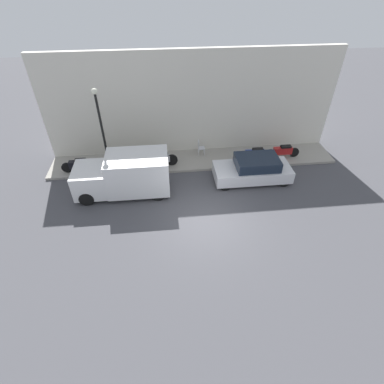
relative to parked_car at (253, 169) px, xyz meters
name	(u,v)px	position (x,y,z in m)	size (l,w,h in m)	color
ground_plane	(206,220)	(-2.92, 2.97, -0.66)	(60.00, 60.00, 0.00)	#47474C
sidewalk	(194,160)	(2.17, 2.97, -0.58)	(2.23, 16.60, 0.14)	gray
building_facade	(192,105)	(3.43, 2.97, 2.34)	(0.30, 16.60, 5.99)	silver
parked_car	(253,169)	(0.00, 0.00, 0.00)	(1.76, 4.09, 1.37)	silver
delivery_van	(124,174)	(-0.33, 6.79, 0.40)	(2.03, 4.69, 2.08)	white
motorcycle_blue	(255,154)	(1.59, -0.54, -0.06)	(0.30, 2.10, 0.83)	navy
motorcycle_black	(79,165)	(1.55, 9.45, -0.08)	(0.30, 1.93, 0.80)	black
scooter_silver	(161,159)	(1.67, 4.89, -0.08)	(0.30, 1.87, 0.76)	#B7B7BF
motorcycle_red	(283,151)	(1.82, -2.30, -0.09)	(0.30, 2.05, 0.78)	#B21E1E
streetlamp	(101,124)	(1.43, 7.78, 2.35)	(0.29, 0.29, 4.67)	black
cafe_chair	(200,147)	(2.67, 2.54, -0.01)	(0.40, 0.40, 0.90)	silver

